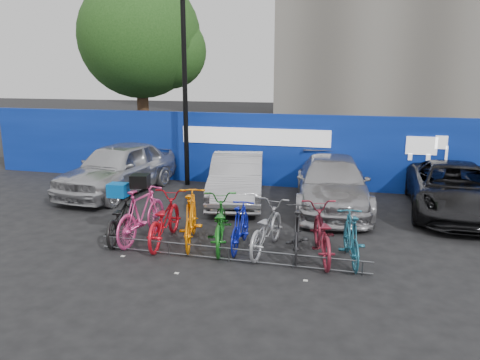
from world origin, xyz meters
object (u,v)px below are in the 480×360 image
(car_2, at_px, (332,183))
(bike_4, at_px, (219,223))
(car_0, at_px, (118,168))
(bike_7, at_px, (297,231))
(bike_rack, at_px, (229,254))
(bike_2, at_px, (164,219))
(bike_9, at_px, (351,237))
(bike_6, at_px, (266,228))
(bike_1, at_px, (142,214))
(lamppost, at_px, (185,86))
(bike_8, at_px, (321,233))
(car_1, at_px, (237,178))
(tree, at_px, (145,40))
(bike_3, at_px, (191,218))
(bike_0, at_px, (120,218))
(car_3, at_px, (454,189))
(bike_5, at_px, (240,226))

(car_2, distance_m, bike_4, 4.27)
(car_0, xyz_separation_m, bike_7, (6.14, -3.76, -0.27))
(bike_rack, distance_m, bike_4, 0.96)
(bike_2, xyz_separation_m, bike_9, (4.04, -0.07, -0.03))
(bike_6, height_order, bike_7, bike_7)
(car_0, distance_m, bike_2, 4.95)
(car_0, bearing_deg, bike_1, -48.08)
(lamppost, distance_m, car_2, 5.76)
(bike_8, distance_m, bike_9, 0.60)
(bike_1, height_order, bike_8, bike_1)
(bike_9, bearing_deg, bike_8, -18.11)
(car_1, distance_m, bike_7, 4.37)
(bike_2, bearing_deg, tree, -69.09)
(tree, distance_m, bike_8, 13.89)
(bike_7, bearing_deg, bike_1, -6.99)
(car_0, distance_m, car_2, 6.59)
(bike_3, relative_size, bike_8, 0.98)
(tree, relative_size, bike_0, 4.11)
(car_1, bearing_deg, bike_0, -126.60)
(car_1, height_order, car_2, car_2)
(tree, height_order, bike_8, tree)
(tree, bearing_deg, bike_0, -68.14)
(bike_6, bearing_deg, car_0, -27.42)
(car_1, xyz_separation_m, bike_6, (1.62, -3.65, -0.17))
(bike_3, bearing_deg, bike_9, 162.66)
(bike_rack, height_order, car_3, car_3)
(car_3, relative_size, bike_6, 2.45)
(lamppost, relative_size, bike_5, 3.65)
(lamppost, relative_size, bike_0, 3.22)
(car_0, bearing_deg, bike_8, -22.89)
(car_1, xyz_separation_m, bike_4, (0.58, -3.64, -0.15))
(tree, xyz_separation_m, bike_5, (6.81, -9.89, -4.57))
(car_0, relative_size, car_2, 0.98)
(tree, relative_size, bike_8, 3.80)
(tree, xyz_separation_m, bike_7, (8.04, -9.97, -4.54))
(bike_4, bearing_deg, bike_2, -10.41)
(bike_8, bearing_deg, bike_rack, 7.84)
(bike_0, xyz_separation_m, bike_4, (2.32, 0.12, 0.04))
(tree, distance_m, car_1, 9.56)
(bike_rack, distance_m, bike_0, 2.85)
(tree, xyz_separation_m, lamppost, (3.57, -4.66, -1.80))
(bike_0, distance_m, bike_7, 4.02)
(bike_rack, relative_size, bike_7, 3.20)
(bike_3, xyz_separation_m, bike_5, (1.11, 0.02, -0.10))
(bike_0, distance_m, bike_8, 4.52)
(car_3, relative_size, bike_7, 2.77)
(bike_rack, height_order, bike_4, bike_4)
(bike_8, bearing_deg, tree, -62.56)
(car_3, distance_m, bike_0, 8.67)
(bike_6, bearing_deg, car_1, -59.58)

